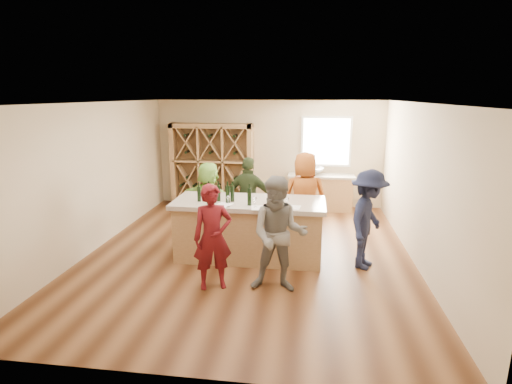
# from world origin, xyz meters

# --- Properties ---
(floor) EXTENTS (6.00, 7.00, 0.10)m
(floor) POSITION_xyz_m (0.00, 0.00, -0.05)
(floor) COLOR brown
(floor) RESTS_ON ground
(ceiling) EXTENTS (6.00, 7.00, 0.10)m
(ceiling) POSITION_xyz_m (0.00, 0.00, 2.85)
(ceiling) COLOR white
(ceiling) RESTS_ON ground
(wall_back) EXTENTS (6.00, 0.10, 2.80)m
(wall_back) POSITION_xyz_m (0.00, 3.55, 1.40)
(wall_back) COLOR #C7B390
(wall_back) RESTS_ON ground
(wall_front) EXTENTS (6.00, 0.10, 2.80)m
(wall_front) POSITION_xyz_m (0.00, -3.55, 1.40)
(wall_front) COLOR #C7B390
(wall_front) RESTS_ON ground
(wall_left) EXTENTS (0.10, 7.00, 2.80)m
(wall_left) POSITION_xyz_m (-3.05, 0.00, 1.40)
(wall_left) COLOR #C7B390
(wall_left) RESTS_ON ground
(wall_right) EXTENTS (0.10, 7.00, 2.80)m
(wall_right) POSITION_xyz_m (3.05, 0.00, 1.40)
(wall_right) COLOR #C7B390
(wall_right) RESTS_ON ground
(window_frame) EXTENTS (1.30, 0.06, 1.30)m
(window_frame) POSITION_xyz_m (1.50, 3.47, 1.75)
(window_frame) COLOR white
(window_frame) RESTS_ON wall_back
(window_pane) EXTENTS (1.18, 0.01, 1.18)m
(window_pane) POSITION_xyz_m (1.50, 3.44, 1.75)
(window_pane) COLOR white
(window_pane) RESTS_ON wall_back
(wine_rack) EXTENTS (2.20, 0.45, 2.20)m
(wine_rack) POSITION_xyz_m (-1.50, 3.27, 1.10)
(wine_rack) COLOR #A37B4E
(wine_rack) RESTS_ON floor
(back_counter_base) EXTENTS (1.60, 0.58, 0.86)m
(back_counter_base) POSITION_xyz_m (1.40, 3.20, 0.43)
(back_counter_base) COLOR #A37B4E
(back_counter_base) RESTS_ON floor
(back_counter_top) EXTENTS (1.70, 0.62, 0.06)m
(back_counter_top) POSITION_xyz_m (1.40, 3.20, 0.89)
(back_counter_top) COLOR #AEA18F
(back_counter_top) RESTS_ON back_counter_base
(sink) EXTENTS (0.54, 0.54, 0.19)m
(sink) POSITION_xyz_m (1.20, 3.20, 1.01)
(sink) COLOR silver
(sink) RESTS_ON back_counter_top
(faucet) EXTENTS (0.02, 0.02, 0.30)m
(faucet) POSITION_xyz_m (1.20, 3.38, 1.07)
(faucet) COLOR silver
(faucet) RESTS_ON back_counter_top
(tasting_counter_base) EXTENTS (2.60, 1.00, 1.00)m
(tasting_counter_base) POSITION_xyz_m (0.03, -0.18, 0.50)
(tasting_counter_base) COLOR #A37B4E
(tasting_counter_base) RESTS_ON floor
(tasting_counter_top) EXTENTS (2.72, 1.12, 0.08)m
(tasting_counter_top) POSITION_xyz_m (0.03, -0.18, 1.04)
(tasting_counter_top) COLOR #AEA18F
(tasting_counter_top) RESTS_ON tasting_counter_base
(wine_bottle_a) EXTENTS (0.07, 0.07, 0.27)m
(wine_bottle_a) POSITION_xyz_m (-0.85, -0.34, 1.21)
(wine_bottle_a) COLOR black
(wine_bottle_a) RESTS_ON tasting_counter_top
(wine_bottle_b) EXTENTS (0.10, 0.10, 0.32)m
(wine_bottle_b) POSITION_xyz_m (-0.64, -0.46, 1.24)
(wine_bottle_b) COLOR black
(wine_bottle_b) RESTS_ON tasting_counter_top
(wine_bottle_c) EXTENTS (0.08, 0.08, 0.28)m
(wine_bottle_c) POSITION_xyz_m (-0.51, -0.28, 1.22)
(wine_bottle_c) COLOR black
(wine_bottle_c) RESTS_ON tasting_counter_top
(wine_bottle_d) EXTENTS (0.08, 0.08, 0.31)m
(wine_bottle_d) POSITION_xyz_m (-0.33, -0.37, 1.23)
(wine_bottle_d) COLOR black
(wine_bottle_d) RESTS_ON tasting_counter_top
(wine_bottle_e) EXTENTS (0.08, 0.08, 0.29)m
(wine_bottle_e) POSITION_xyz_m (-0.26, -0.28, 1.22)
(wine_bottle_e) COLOR black
(wine_bottle_e) RESTS_ON tasting_counter_top
(wine_glass_a) EXTENTS (0.08, 0.08, 0.19)m
(wine_glass_a) POSITION_xyz_m (-0.26, -0.64, 1.17)
(wine_glass_a) COLOR white
(wine_glass_a) RESTS_ON tasting_counter_top
(wine_glass_b) EXTENTS (0.07, 0.07, 0.16)m
(wine_glass_b) POSITION_xyz_m (0.19, -0.60, 1.16)
(wine_glass_b) COLOR white
(wine_glass_b) RESTS_ON tasting_counter_top
(wine_glass_c) EXTENTS (0.08, 0.08, 0.18)m
(wine_glass_c) POSITION_xyz_m (0.73, -0.58, 1.17)
(wine_glass_c) COLOR white
(wine_glass_c) RESTS_ON tasting_counter_top
(wine_glass_d) EXTENTS (0.08, 0.08, 0.19)m
(wine_glass_d) POSITION_xyz_m (0.52, -0.35, 1.17)
(wine_glass_d) COLOR white
(wine_glass_d) RESTS_ON tasting_counter_top
(tasting_menu_a) EXTENTS (0.35, 0.40, 0.00)m
(tasting_menu_a) POSITION_xyz_m (-0.38, -0.54, 1.08)
(tasting_menu_a) COLOR white
(tasting_menu_a) RESTS_ON tasting_counter_top
(tasting_menu_b) EXTENTS (0.26, 0.32, 0.00)m
(tasting_menu_b) POSITION_xyz_m (0.24, -0.62, 1.08)
(tasting_menu_b) COLOR white
(tasting_menu_b) RESTS_ON tasting_counter_top
(tasting_menu_c) EXTENTS (0.23, 0.30, 0.00)m
(tasting_menu_c) POSITION_xyz_m (0.85, -0.51, 1.08)
(tasting_menu_c) COLOR white
(tasting_menu_c) RESTS_ON tasting_counter_top
(person_near_left) EXTENTS (0.72, 0.62, 1.65)m
(person_near_left) POSITION_xyz_m (-0.35, -1.44, 0.82)
(person_near_left) COLOR #590F14
(person_near_left) RESTS_ON floor
(person_near_right) EXTENTS (0.87, 0.48, 1.79)m
(person_near_right) POSITION_xyz_m (0.66, -1.39, 0.89)
(person_near_right) COLOR slate
(person_near_right) RESTS_ON floor
(person_server) EXTENTS (0.92, 1.23, 1.73)m
(person_server) POSITION_xyz_m (2.10, -0.36, 0.86)
(person_server) COLOR #191E38
(person_server) RESTS_ON floor
(person_far_mid) EXTENTS (1.07, 0.64, 1.72)m
(person_far_mid) POSITION_xyz_m (-0.12, 0.75, 0.86)
(person_far_mid) COLOR #263319
(person_far_mid) RESTS_ON floor
(person_far_right) EXTENTS (0.98, 0.72, 1.84)m
(person_far_right) POSITION_xyz_m (1.01, 0.79, 0.92)
(person_far_right) COLOR #994C19
(person_far_right) RESTS_ON floor
(person_far_left) EXTENTS (1.58, 1.02, 1.60)m
(person_far_left) POSITION_xyz_m (-0.97, 0.81, 0.80)
(person_far_left) COLOR #8CC64C
(person_far_left) RESTS_ON floor
(wine_bottle_f) EXTENTS (0.07, 0.07, 0.30)m
(wine_bottle_f) POSITION_xyz_m (0.08, -0.48, 1.23)
(wine_bottle_f) COLOR black
(wine_bottle_f) RESTS_ON tasting_counter_top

